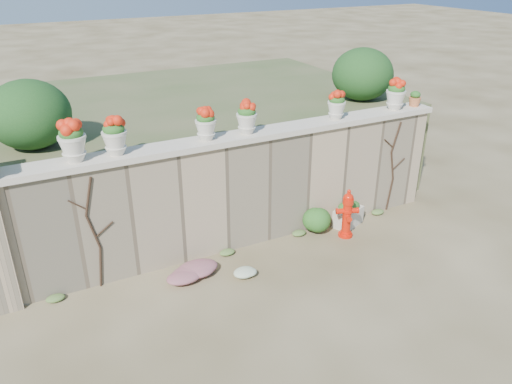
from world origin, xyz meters
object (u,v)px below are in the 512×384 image
urn_pot_0 (72,141)px  planter_box (348,214)px  terracotta_pot (415,99)px  fire_hydrant (347,213)px

urn_pot_0 → planter_box: bearing=-4.5°
planter_box → terracotta_pot: bearing=-10.2°
planter_box → terracotta_pot: (1.73, 0.38, 2.00)m
urn_pot_0 → terracotta_pot: bearing=0.0°
fire_hydrant → planter_box: size_ratio=1.38×
planter_box → urn_pot_0: (-4.82, 0.38, 2.18)m
urn_pot_0 → terracotta_pot: (6.55, 0.00, -0.18)m
fire_hydrant → terracotta_pot: terracotta_pot is taller
fire_hydrant → urn_pot_0: urn_pot_0 is taller
urn_pot_0 → terracotta_pot: size_ratio=2.16×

